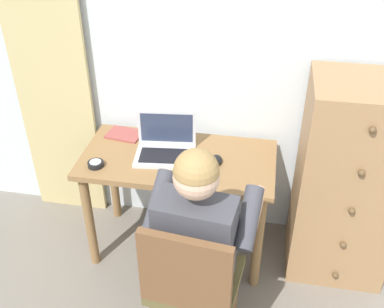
{
  "coord_description": "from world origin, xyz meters",
  "views": [
    {
      "loc": [
        -0.02,
        -0.3,
        2.22
      ],
      "look_at": [
        -0.38,
        1.74,
        0.82
      ],
      "focal_mm": 42.92,
      "sensor_mm": 36.0,
      "label": 1
    }
  ],
  "objects_px": {
    "desk": "(178,173)",
    "notebook_pad": "(125,134)",
    "person_seated": "(202,229)",
    "laptop": "(166,146)",
    "chair": "(192,283)",
    "computer_mouse": "(217,160)",
    "desk_clock": "(96,164)",
    "dresser": "(347,182)"
  },
  "relations": [
    {
      "from": "desk",
      "to": "notebook_pad",
      "type": "relative_size",
      "value": 5.35
    },
    {
      "from": "person_seated",
      "to": "laptop",
      "type": "relative_size",
      "value": 3.27
    },
    {
      "from": "chair",
      "to": "person_seated",
      "type": "distance_m",
      "value": 0.26
    },
    {
      "from": "desk",
      "to": "chair",
      "type": "relative_size",
      "value": 1.28
    },
    {
      "from": "computer_mouse",
      "to": "desk_clock",
      "type": "height_order",
      "value": "computer_mouse"
    },
    {
      "from": "computer_mouse",
      "to": "laptop",
      "type": "bearing_deg",
      "value": 164.18
    },
    {
      "from": "computer_mouse",
      "to": "chair",
      "type": "bearing_deg",
      "value": -100.51
    },
    {
      "from": "chair",
      "to": "laptop",
      "type": "relative_size",
      "value": 2.4
    },
    {
      "from": "dresser",
      "to": "person_seated",
      "type": "bearing_deg",
      "value": -142.22
    },
    {
      "from": "chair",
      "to": "laptop",
      "type": "height_order",
      "value": "laptop"
    },
    {
      "from": "computer_mouse",
      "to": "dresser",
      "type": "bearing_deg",
      "value": -3.55
    },
    {
      "from": "laptop",
      "to": "dresser",
      "type": "bearing_deg",
      "value": 1.7
    },
    {
      "from": "dresser",
      "to": "laptop",
      "type": "relative_size",
      "value": 3.4
    },
    {
      "from": "chair",
      "to": "dresser",
      "type": "bearing_deg",
      "value": 44.85
    },
    {
      "from": "desk_clock",
      "to": "laptop",
      "type": "bearing_deg",
      "value": 28.55
    },
    {
      "from": "person_seated",
      "to": "desk_clock",
      "type": "xyz_separation_m",
      "value": [
        -0.66,
        0.35,
        0.06
      ]
    },
    {
      "from": "desk",
      "to": "dresser",
      "type": "height_order",
      "value": "dresser"
    },
    {
      "from": "computer_mouse",
      "to": "desk_clock",
      "type": "xyz_separation_m",
      "value": [
        -0.66,
        -0.16,
        -0.0
      ]
    },
    {
      "from": "laptop",
      "to": "desk_clock",
      "type": "distance_m",
      "value": 0.41
    },
    {
      "from": "desk",
      "to": "desk_clock",
      "type": "xyz_separation_m",
      "value": [
        -0.44,
        -0.17,
        0.13
      ]
    },
    {
      "from": "chair",
      "to": "desk_clock",
      "type": "xyz_separation_m",
      "value": [
        -0.64,
        0.53,
        0.24
      ]
    },
    {
      "from": "dresser",
      "to": "laptop",
      "type": "height_order",
      "value": "dresser"
    },
    {
      "from": "dresser",
      "to": "computer_mouse",
      "type": "height_order",
      "value": "dresser"
    },
    {
      "from": "dresser",
      "to": "laptop",
      "type": "bearing_deg",
      "value": -178.3
    },
    {
      "from": "chair",
      "to": "computer_mouse",
      "type": "relative_size",
      "value": 8.77
    },
    {
      "from": "laptop",
      "to": "desk_clock",
      "type": "xyz_separation_m",
      "value": [
        -0.36,
        -0.2,
        -0.04
      ]
    },
    {
      "from": "laptop",
      "to": "computer_mouse",
      "type": "height_order",
      "value": "laptop"
    },
    {
      "from": "person_seated",
      "to": "computer_mouse",
      "type": "xyz_separation_m",
      "value": [
        0.0,
        0.51,
        0.06
      ]
    },
    {
      "from": "chair",
      "to": "notebook_pad",
      "type": "distance_m",
      "value": 1.08
    },
    {
      "from": "dresser",
      "to": "chair",
      "type": "height_order",
      "value": "dresser"
    },
    {
      "from": "chair",
      "to": "desk_clock",
      "type": "distance_m",
      "value": 0.87
    },
    {
      "from": "chair",
      "to": "laptop",
      "type": "xyz_separation_m",
      "value": [
        -0.29,
        0.73,
        0.28
      ]
    },
    {
      "from": "desk_clock",
      "to": "notebook_pad",
      "type": "bearing_deg",
      "value": 80.26
    },
    {
      "from": "desk",
      "to": "chair",
      "type": "height_order",
      "value": "chair"
    },
    {
      "from": "chair",
      "to": "notebook_pad",
      "type": "xyz_separation_m",
      "value": [
        -0.58,
        0.88,
        0.23
      ]
    },
    {
      "from": "chair",
      "to": "desk_clock",
      "type": "bearing_deg",
      "value": 140.39
    },
    {
      "from": "dresser",
      "to": "desk_clock",
      "type": "distance_m",
      "value": 1.43
    },
    {
      "from": "laptop",
      "to": "notebook_pad",
      "type": "bearing_deg",
      "value": 152.6
    },
    {
      "from": "laptop",
      "to": "notebook_pad",
      "type": "relative_size",
      "value": 1.74
    },
    {
      "from": "desk_clock",
      "to": "notebook_pad",
      "type": "xyz_separation_m",
      "value": [
        0.06,
        0.35,
        -0.01
      ]
    },
    {
      "from": "notebook_pad",
      "to": "desk_clock",
      "type": "bearing_deg",
      "value": -91.43
    },
    {
      "from": "chair",
      "to": "computer_mouse",
      "type": "xyz_separation_m",
      "value": [
        0.02,
        0.69,
        0.24
      ]
    }
  ]
}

